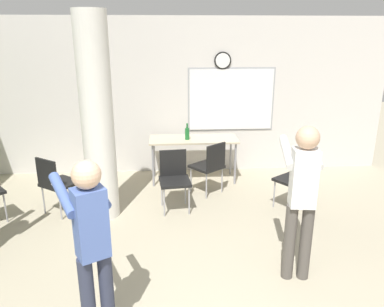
{
  "coord_description": "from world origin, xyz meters",
  "views": [
    {
      "loc": [
        -0.04,
        -1.75,
        2.5
      ],
      "look_at": [
        0.27,
        2.84,
        1.03
      ],
      "focal_mm": 35.0,
      "sensor_mm": 36.0,
      "label": 1
    }
  ],
  "objects_px": {
    "folding_table": "(194,142)",
    "chair_table_right": "(210,164)",
    "bottle_on_table": "(187,133)",
    "person_playing_side": "(302,192)",
    "person_playing_front": "(91,239)",
    "chair_table_front": "(174,176)",
    "chair_mid_room": "(297,178)",
    "chair_near_pillar": "(56,181)"
  },
  "relations": [
    {
      "from": "bottle_on_table",
      "to": "person_playing_side",
      "type": "distance_m",
      "value": 2.97
    },
    {
      "from": "chair_table_right",
      "to": "chair_near_pillar",
      "type": "bearing_deg",
      "value": -165.77
    },
    {
      "from": "chair_table_front",
      "to": "person_playing_side",
      "type": "distance_m",
      "value": 2.2
    },
    {
      "from": "bottle_on_table",
      "to": "person_playing_front",
      "type": "relative_size",
      "value": 0.17
    },
    {
      "from": "chair_table_right",
      "to": "person_playing_side",
      "type": "relative_size",
      "value": 0.52
    },
    {
      "from": "folding_table",
      "to": "person_playing_side",
      "type": "height_order",
      "value": "person_playing_side"
    },
    {
      "from": "chair_mid_room",
      "to": "chair_table_right",
      "type": "relative_size",
      "value": 1.0
    },
    {
      "from": "chair_table_right",
      "to": "person_playing_front",
      "type": "distance_m",
      "value": 3.26
    },
    {
      "from": "folding_table",
      "to": "chair_table_right",
      "type": "height_order",
      "value": "chair_table_right"
    },
    {
      "from": "chair_near_pillar",
      "to": "person_playing_front",
      "type": "height_order",
      "value": "person_playing_front"
    },
    {
      "from": "chair_near_pillar",
      "to": "folding_table",
      "type": "bearing_deg",
      "value": 30.08
    },
    {
      "from": "folding_table",
      "to": "person_playing_front",
      "type": "xyz_separation_m",
      "value": [
        -1.07,
        -3.58,
        0.24
      ]
    },
    {
      "from": "chair_near_pillar",
      "to": "person_playing_side",
      "type": "distance_m",
      "value": 3.41
    },
    {
      "from": "chair_table_right",
      "to": "person_playing_side",
      "type": "height_order",
      "value": "person_playing_side"
    },
    {
      "from": "chair_table_right",
      "to": "person_playing_front",
      "type": "bearing_deg",
      "value": -113.43
    },
    {
      "from": "person_playing_front",
      "to": "chair_mid_room",
      "type": "bearing_deg",
      "value": 42.62
    },
    {
      "from": "bottle_on_table",
      "to": "chair_table_right",
      "type": "distance_m",
      "value": 0.74
    },
    {
      "from": "folding_table",
      "to": "chair_table_front",
      "type": "bearing_deg",
      "value": -108.16
    },
    {
      "from": "person_playing_front",
      "to": "bottle_on_table",
      "type": "bearing_deg",
      "value": 74.84
    },
    {
      "from": "folding_table",
      "to": "chair_table_front",
      "type": "height_order",
      "value": "chair_table_front"
    },
    {
      "from": "chair_near_pillar",
      "to": "chair_table_right",
      "type": "height_order",
      "value": "same"
    },
    {
      "from": "folding_table",
      "to": "chair_mid_room",
      "type": "relative_size",
      "value": 1.75
    },
    {
      "from": "chair_table_front",
      "to": "person_playing_front",
      "type": "distance_m",
      "value": 2.61
    },
    {
      "from": "chair_table_front",
      "to": "chair_mid_room",
      "type": "bearing_deg",
      "value": -5.95
    },
    {
      "from": "bottle_on_table",
      "to": "person_playing_front",
      "type": "xyz_separation_m",
      "value": [
        -0.95,
        -3.52,
        0.07
      ]
    },
    {
      "from": "chair_table_right",
      "to": "person_playing_front",
      "type": "relative_size",
      "value": 0.54
    },
    {
      "from": "folding_table",
      "to": "chair_mid_room",
      "type": "height_order",
      "value": "chair_mid_room"
    },
    {
      "from": "bottle_on_table",
      "to": "chair_near_pillar",
      "type": "height_order",
      "value": "bottle_on_table"
    },
    {
      "from": "chair_mid_room",
      "to": "chair_table_right",
      "type": "height_order",
      "value": "same"
    },
    {
      "from": "bottle_on_table",
      "to": "person_playing_side",
      "type": "bearing_deg",
      "value": -70.19
    },
    {
      "from": "chair_near_pillar",
      "to": "chair_mid_room",
      "type": "relative_size",
      "value": 1.0
    },
    {
      "from": "folding_table",
      "to": "chair_table_right",
      "type": "xyz_separation_m",
      "value": [
        0.22,
        -0.61,
        -0.2
      ]
    },
    {
      "from": "bottle_on_table",
      "to": "person_playing_side",
      "type": "relative_size",
      "value": 0.17
    },
    {
      "from": "chair_table_right",
      "to": "folding_table",
      "type": "bearing_deg",
      "value": 109.77
    },
    {
      "from": "bottle_on_table",
      "to": "chair_mid_room",
      "type": "relative_size",
      "value": 0.32
    },
    {
      "from": "person_playing_side",
      "to": "person_playing_front",
      "type": "bearing_deg",
      "value": -159.58
    },
    {
      "from": "folding_table",
      "to": "chair_table_front",
      "type": "xyz_separation_m",
      "value": [
        -0.36,
        -1.1,
        -0.2
      ]
    },
    {
      "from": "chair_table_front",
      "to": "chair_table_right",
      "type": "bearing_deg",
      "value": 40.25
    },
    {
      "from": "chair_mid_room",
      "to": "person_playing_front",
      "type": "xyz_separation_m",
      "value": [
        -2.49,
        -2.29,
        0.44
      ]
    },
    {
      "from": "folding_table",
      "to": "chair_table_right",
      "type": "bearing_deg",
      "value": -70.23
    },
    {
      "from": "bottle_on_table",
      "to": "chair_near_pillar",
      "type": "xyz_separation_m",
      "value": [
        -1.93,
        -1.13,
        -0.37
      ]
    },
    {
      "from": "chair_mid_room",
      "to": "person_playing_side",
      "type": "relative_size",
      "value": 0.52
    }
  ]
}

